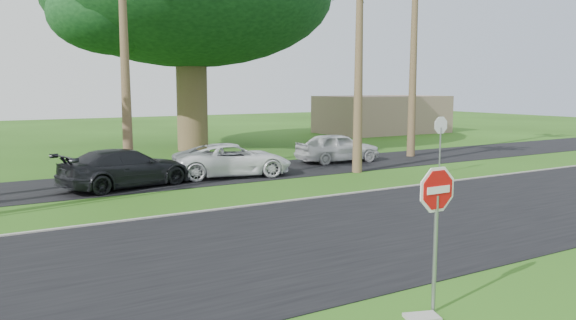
% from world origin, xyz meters
% --- Properties ---
extents(ground, '(120.00, 120.00, 0.00)m').
position_xyz_m(ground, '(0.00, 0.00, 0.00)').
color(ground, '#254A12').
rests_on(ground, ground).
extents(road, '(120.00, 8.00, 0.02)m').
position_xyz_m(road, '(0.00, 2.00, 0.01)').
color(road, black).
rests_on(road, ground).
extents(parking_strip, '(120.00, 5.00, 0.02)m').
position_xyz_m(parking_strip, '(0.00, 12.50, 0.01)').
color(parking_strip, black).
rests_on(parking_strip, ground).
extents(curb, '(120.00, 0.12, 0.06)m').
position_xyz_m(curb, '(0.00, 6.05, 0.03)').
color(curb, gray).
rests_on(curb, ground).
extents(stop_sign_near, '(1.05, 0.07, 2.62)m').
position_xyz_m(stop_sign_near, '(0.50, -3.00, 1.77)').
color(stop_sign_near, gray).
rests_on(stop_sign_near, ground).
extents(stop_sign_far, '(1.05, 0.07, 2.62)m').
position_xyz_m(stop_sign_far, '(12.00, 8.00, 1.77)').
color(stop_sign_far, gray).
rests_on(stop_sign_far, ground).
extents(building_far, '(10.00, 6.00, 3.00)m').
position_xyz_m(building_far, '(24.00, 26.00, 1.50)').
color(building_far, gray).
rests_on(building_far, ground).
extents(car_dark, '(5.34, 3.12, 1.45)m').
position_xyz_m(car_dark, '(-0.78, 11.42, 0.73)').
color(car_dark, black).
rests_on(car_dark, ground).
extents(car_minivan, '(5.32, 3.27, 1.38)m').
position_xyz_m(car_minivan, '(3.78, 11.79, 0.69)').
color(car_minivan, white).
rests_on(car_minivan, ground).
extents(car_pickup, '(4.41, 2.08, 1.46)m').
position_xyz_m(car_pickup, '(10.19, 13.12, 0.73)').
color(car_pickup, silver).
rests_on(car_pickup, ground).
extents(utility_slab, '(0.63, 0.51, 0.06)m').
position_xyz_m(utility_slab, '(0.13, -3.12, 0.03)').
color(utility_slab, '#999992').
rests_on(utility_slab, ground).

